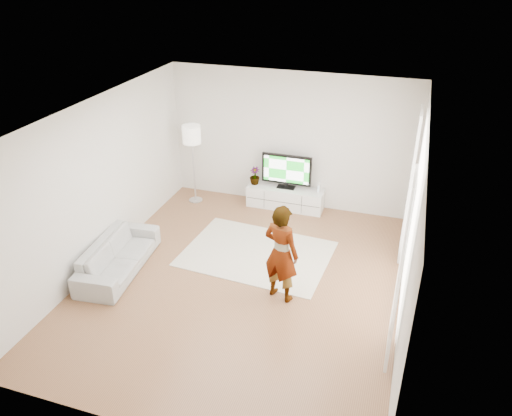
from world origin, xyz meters
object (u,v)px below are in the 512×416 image
(rug, at_px, (257,254))
(sofa, at_px, (118,256))
(media_console, at_px, (285,198))
(television, at_px, (287,170))
(floor_lamp, at_px, (192,138))
(player, at_px, (281,253))

(rug, relative_size, sofa, 1.35)
(media_console, xyz_separation_m, rug, (-0.02, -1.90, -0.22))
(television, bearing_deg, sofa, -123.95)
(media_console, distance_m, television, 0.61)
(television, distance_m, sofa, 3.78)
(media_console, relative_size, floor_lamp, 0.94)
(rug, height_order, floor_lamp, floor_lamp)
(rug, xyz_separation_m, sofa, (-2.07, -1.17, 0.27))
(sofa, bearing_deg, floor_lamp, -8.93)
(player, relative_size, sofa, 0.85)
(rug, bearing_deg, floor_lamp, 139.74)
(player, bearing_deg, floor_lamp, -27.04)
(floor_lamp, bearing_deg, player, -45.43)
(sofa, height_order, floor_lamp, floor_lamp)
(television, relative_size, player, 0.65)
(rug, bearing_deg, sofa, -150.46)
(media_console, bearing_deg, rug, -90.58)
(player, bearing_deg, television, -58.33)
(television, xyz_separation_m, rug, (-0.02, -1.93, -0.83))
(media_console, height_order, player, player)
(television, relative_size, sofa, 0.55)
(television, distance_m, floor_lamp, 2.03)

